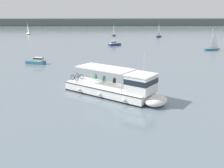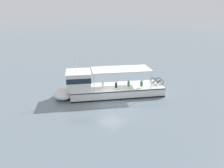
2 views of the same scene
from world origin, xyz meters
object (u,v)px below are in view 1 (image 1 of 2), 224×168
Objects in this scene: sailboat_horizon_east at (28,33)px; motorboat_horizon_west at (114,44)px; ferry_main at (119,89)px; motorboat_near_port at (37,61)px; sailboat_off_stern at (114,34)px; sailboat_far_right at (212,48)px; sailboat_outer_anchorage at (159,36)px.

sailboat_horizon_east is 53.77m from motorboat_horizon_west.
ferry_main is at bearing -68.32° from sailboat_horizon_east.
sailboat_off_stern is at bearing 73.66° from motorboat_near_port.
sailboat_horizon_east is 78.60m from sailboat_far_right.
sailboat_outer_anchorage is 35.94m from sailboat_far_right.
motorboat_near_port is at bearing -123.32° from sailboat_outer_anchorage.
motorboat_horizon_west is 31.07m from sailboat_off_stern.
sailboat_horizon_east reaches higher than motorboat_near_port.
sailboat_horizon_east is 1.00× the size of sailboat_outer_anchorage.
ferry_main is at bearing -91.99° from sailboat_off_stern.
sailboat_outer_anchorage and sailboat_far_right have the same top height.
ferry_main is 46.55m from motorboat_horizon_west.
sailboat_horizon_east is at bearing 166.34° from sailboat_off_stern.
motorboat_horizon_west is at bearing -92.36° from sailboat_off_stern.
motorboat_near_port is at bearing -157.70° from sailboat_far_right.
ferry_main reaches higher than motorboat_horizon_west.
sailboat_horizon_east is at bearing 106.86° from motorboat_near_port.
motorboat_horizon_west is 0.70× the size of sailboat_off_stern.
sailboat_far_right is 1.00× the size of sailboat_off_stern.
sailboat_off_stern is (1.28, 31.04, -0.00)m from motorboat_horizon_west.
ferry_main is 44.76m from sailboat_far_right.
sailboat_far_right reaches higher than motorboat_near_port.
sailboat_outer_anchorage and sailboat_off_stern have the same top height.
sailboat_outer_anchorage reaches higher than motorboat_horizon_west.
sailboat_horizon_east is 1.00× the size of sailboat_far_right.
ferry_main is 2.21× the size of sailboat_horizon_east.
motorboat_horizon_west is at bearing 88.25° from ferry_main.
motorboat_near_port is at bearing 125.57° from ferry_main.
sailboat_far_right is (24.63, -10.13, -0.00)m from motorboat_horizon_west.
ferry_main is 3.16× the size of motorboat_horizon_west.
sailboat_far_right is 47.33m from sailboat_off_stern.
motorboat_near_port is (-14.22, 19.88, -0.47)m from ferry_main.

